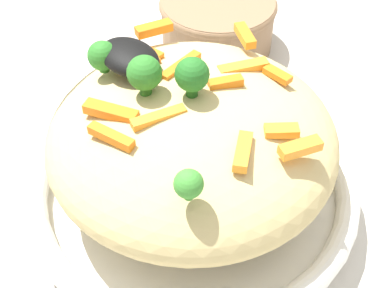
{
  "coord_description": "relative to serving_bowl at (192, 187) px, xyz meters",
  "views": [
    {
      "loc": [
        -0.22,
        0.21,
        0.39
      ],
      "look_at": [
        0.0,
        0.0,
        0.08
      ],
      "focal_mm": 49.72,
      "sensor_mm": 36.0,
      "label": 1
    }
  ],
  "objects": [
    {
      "name": "carrot_piece_7",
      "position": [
        0.03,
        0.05,
        0.1
      ],
      "size": [
        0.04,
        0.03,
        0.01
      ],
      "primitive_type": "cube",
      "rotation": [
        0.0,
        0.0,
        3.58
      ],
      "color": "orange",
      "rests_on": "pasta_mound"
    },
    {
      "name": "carrot_piece_3",
      "position": [
        0.0,
        0.03,
        0.11
      ],
      "size": [
        0.02,
        0.04,
        0.01
      ],
      "primitive_type": "cube",
      "rotation": [
        0.0,
        0.0,
        1.25
      ],
      "color": "orange",
      "rests_on": "pasta_mound"
    },
    {
      "name": "broccoli_floret_1",
      "position": [
        0.08,
        0.02,
        0.11
      ],
      "size": [
        0.02,
        0.02,
        0.03
      ],
      "color": "#296820",
      "rests_on": "pasta_mound"
    },
    {
      "name": "carrot_piece_12",
      "position": [
        -0.02,
        -0.07,
        0.1
      ],
      "size": [
        0.02,
        0.01,
        0.01
      ],
      "primitive_type": "cube",
      "rotation": [
        0.0,
        0.0,
        3.16
      ],
      "color": "orange",
      "rests_on": "pasta_mound"
    },
    {
      "name": "carrot_piece_4",
      "position": [
        -0.06,
        0.01,
        0.1
      ],
      "size": [
        0.03,
        0.03,
        0.01
      ],
      "primitive_type": "cube",
      "rotation": [
        0.0,
        0.0,
        2.18
      ],
      "color": "orange",
      "rests_on": "pasta_mound"
    },
    {
      "name": "carrot_piece_6",
      "position": [
        0.03,
        -0.02,
        0.11
      ],
      "size": [
        0.01,
        0.04,
        0.01
      ],
      "primitive_type": "cube",
      "rotation": [
        0.0,
        0.0,
        4.82
      ],
      "color": "orange",
      "rests_on": "pasta_mound"
    },
    {
      "name": "pasta_mound",
      "position": [
        0.0,
        0.0,
        0.06
      ],
      "size": [
        0.24,
        0.23,
        0.09
      ],
      "primitive_type": "ellipsoid",
      "color": "#D1BA7A",
      "rests_on": "serving_bowl"
    },
    {
      "name": "carrot_piece_10",
      "position": [
        0.03,
        -0.09,
        0.1
      ],
      "size": [
        0.03,
        0.02,
        0.01
      ],
      "primitive_type": "cube",
      "rotation": [
        0.0,
        0.0,
        5.78
      ],
      "color": "orange",
      "rests_on": "pasta_mound"
    },
    {
      "name": "ground_plane",
      "position": [
        0.0,
        0.0,
        -0.02
      ],
      "size": [
        2.4,
        2.4,
        0.0
      ],
      "primitive_type": "plane",
      "color": "beige"
    },
    {
      "name": "broccoli_floret_3",
      "position": [
        -0.06,
        0.06,
        0.11
      ],
      "size": [
        0.02,
        0.02,
        0.02
      ],
      "color": "#377928",
      "rests_on": "pasta_mound"
    },
    {
      "name": "carrot_piece_5",
      "position": [
        0.06,
        0.0,
        0.1
      ],
      "size": [
        0.02,
        0.03,
        0.01
      ],
      "primitive_type": "cube",
      "rotation": [
        0.0,
        0.0,
        1.18
      ],
      "color": "orange",
      "rests_on": "pasta_mound"
    },
    {
      "name": "broccoli_floret_0",
      "position": [
        -0.0,
        0.0,
        0.13
      ],
      "size": [
        0.03,
        0.03,
        0.03
      ],
      "color": "#205B1C",
      "rests_on": "pasta_mound"
    },
    {
      "name": "carrot_piece_0",
      "position": [
        -0.01,
        -0.03,
        0.11
      ],
      "size": [
        0.02,
        0.03,
        0.01
      ],
      "primitive_type": "cube",
      "rotation": [
        0.0,
        0.0,
        4.22
      ],
      "color": "orange",
      "rests_on": "pasta_mound"
    },
    {
      "name": "carrot_piece_11",
      "position": [
        -0.09,
        -0.02,
        0.1
      ],
      "size": [
        0.02,
        0.03,
        0.01
      ],
      "primitive_type": "cube",
      "rotation": [
        0.0,
        0.0,
        4.32
      ],
      "color": "orange",
      "rests_on": "pasta_mound"
    },
    {
      "name": "serving_spoon",
      "position": [
        0.09,
        0.01,
        0.13
      ],
      "size": [
        0.11,
        0.16,
        0.09
      ],
      "color": "black",
      "rests_on": "pasta_mound"
    },
    {
      "name": "carrot_piece_8",
      "position": [
        0.07,
        -0.02,
        0.1
      ],
      "size": [
        0.04,
        0.01,
        0.01
      ],
      "primitive_type": "cube",
      "rotation": [
        0.0,
        0.0,
        0.15
      ],
      "color": "orange",
      "rests_on": "pasta_mound"
    },
    {
      "name": "carrot_piece_9",
      "position": [
        0.09,
        -0.04,
        0.1
      ],
      "size": [
        0.02,
        0.03,
        0.01
      ],
      "primitive_type": "cube",
      "rotation": [
        0.0,
        0.0,
        4.39
      ],
      "color": "orange",
      "rests_on": "pasta_mound"
    },
    {
      "name": "carrot_piece_13",
      "position": [
        0.01,
        0.07,
        0.1
      ],
      "size": [
        0.04,
        0.02,
        0.01
      ],
      "primitive_type": "cube",
      "rotation": [
        0.0,
        0.0,
        0.24
      ],
      "color": "orange",
      "rests_on": "pasta_mound"
    },
    {
      "name": "carrot_piece_1",
      "position": [
        -0.07,
        -0.02,
        0.1
      ],
      "size": [
        0.02,
        0.03,
        0.01
      ],
      "primitive_type": "cube",
      "rotation": [
        0.0,
        0.0,
        0.84
      ],
      "color": "orange",
      "rests_on": "pasta_mound"
    },
    {
      "name": "broccoli_floret_2",
      "position": [
        0.03,
        0.02,
        0.12
      ],
      "size": [
        0.03,
        0.03,
        0.03
      ],
      "color": "#296820",
      "rests_on": "pasta_mound"
    },
    {
      "name": "serving_bowl",
      "position": [
        0.0,
        0.0,
        0.0
      ],
      "size": [
        0.29,
        0.29,
        0.04
      ],
      "color": "white",
      "rests_on": "ground_plane"
    },
    {
      "name": "carrot_piece_2",
      "position": [
        -0.0,
        -0.06,
        0.1
      ],
      "size": [
        0.03,
        0.04,
        0.01
      ],
      "primitive_type": "cube",
      "rotation": [
        0.0,
        0.0,
        1.11
      ],
      "color": "orange",
      "rests_on": "pasta_mound"
    },
    {
      "name": "companion_bowl",
      "position": [
        0.16,
        -0.2,
        0.01
      ],
      "size": [
        0.14,
        0.14,
        0.06
      ],
      "color": "#8C6B4C",
      "rests_on": "ground_plane"
    }
  ]
}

